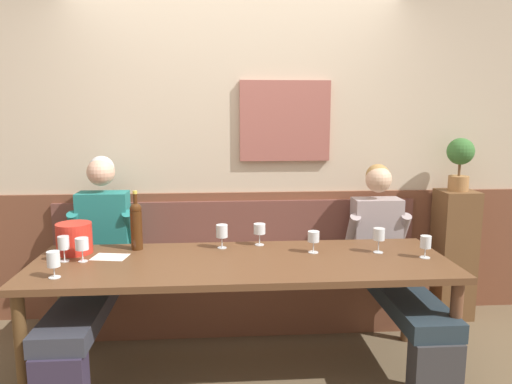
{
  "coord_description": "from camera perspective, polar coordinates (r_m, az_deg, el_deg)",
  "views": [
    {
      "loc": [
        -0.12,
        -2.71,
        1.64
      ],
      "look_at": [
        0.11,
        0.44,
        1.11
      ],
      "focal_mm": 33.77,
      "sensor_mm": 36.0,
      "label": 1
    }
  ],
  "objects": [
    {
      "name": "dining_table",
      "position": [
        2.99,
        -1.67,
        -9.37
      ],
      "size": [
        2.53,
        0.83,
        0.74
      ],
      "color": "brown",
      "rests_on": "ground"
    },
    {
      "name": "tasting_sheet_left_guest",
      "position": [
        3.16,
        -16.9,
        -7.38
      ],
      "size": [
        0.23,
        0.18,
        0.0
      ],
      "primitive_type": "cube",
      "rotation": [
        0.0,
        0.0,
        -0.17
      ],
      "color": "white",
      "rests_on": "dining_table"
    },
    {
      "name": "wine_glass_center_rear",
      "position": [
        3.18,
        14.35,
        -5.01
      ],
      "size": [
        0.07,
        0.07,
        0.16
      ],
      "color": "silver",
      "rests_on": "dining_table"
    },
    {
      "name": "wine_glass_mid_right",
      "position": [
        3.26,
        0.42,
        -4.51
      ],
      "size": [
        0.08,
        0.08,
        0.15
      ],
      "color": "silver",
      "rests_on": "dining_table"
    },
    {
      "name": "wine_glass_by_bottle",
      "position": [
        3.11,
        6.83,
        -5.35
      ],
      "size": [
        0.07,
        0.07,
        0.14
      ],
      "color": "silver",
      "rests_on": "dining_table"
    },
    {
      "name": "corner_pedestal",
      "position": [
        4.17,
        22.33,
        -6.82
      ],
      "size": [
        0.28,
        0.28,
        1.03
      ],
      "primitive_type": "cube",
      "color": "brown",
      "rests_on": "ground"
    },
    {
      "name": "potted_plant",
      "position": [
        4.03,
        23.02,
        3.61
      ],
      "size": [
        0.21,
        0.21,
        0.41
      ],
      "color": "#A47342",
      "rests_on": "corner_pedestal"
    },
    {
      "name": "person_center_right_seat",
      "position": [
        3.43,
        -18.77,
        -7.95
      ],
      "size": [
        0.46,
        1.28,
        1.32
      ],
      "color": "#30283D",
      "rests_on": "ground"
    },
    {
      "name": "wine_glass_near_bucket",
      "position": [
        3.13,
        -21.84,
        -5.68
      ],
      "size": [
        0.07,
        0.07,
        0.16
      ],
      "color": "silver",
      "rests_on": "dining_table"
    },
    {
      "name": "wine_glass_mid_left",
      "position": [
        3.09,
        -19.92,
        -5.93
      ],
      "size": [
        0.08,
        0.08,
        0.15
      ],
      "color": "silver",
      "rests_on": "dining_table"
    },
    {
      "name": "wine_glass_left_end",
      "position": [
        3.16,
        19.46,
        -5.69
      ],
      "size": [
        0.07,
        0.07,
        0.14
      ],
      "color": "silver",
      "rests_on": "dining_table"
    },
    {
      "name": "wood_wainscot_panel",
      "position": [
        3.91,
        -2.26,
        -7.31
      ],
      "size": [
        6.8,
        0.03,
        1.0
      ],
      "primitive_type": "cube",
      "color": "brown",
      "rests_on": "ground"
    },
    {
      "name": "wall_bench",
      "position": [
        3.79,
        -2.13,
        -11.42
      ],
      "size": [
        2.83,
        0.42,
        0.94
      ],
      "color": "brown",
      "rests_on": "ground"
    },
    {
      "name": "ground_plane",
      "position": [
        3.17,
        -1.51,
        -21.73
      ],
      "size": [
        6.8,
        6.8,
        0.02
      ],
      "primitive_type": "cube",
      "color": "brown",
      "rests_on": "ground"
    },
    {
      "name": "wine_glass_center_front",
      "position": [
        2.86,
        -22.87,
        -7.48
      ],
      "size": [
        0.07,
        0.07,
        0.15
      ],
      "color": "silver",
      "rests_on": "dining_table"
    },
    {
      "name": "room_wall_back",
      "position": [
        3.81,
        -2.31,
        6.02
      ],
      "size": [
        6.8,
        0.12,
        2.8
      ],
      "color": "beige",
      "rests_on": "ground"
    },
    {
      "name": "ice_bucket",
      "position": [
        3.29,
        -20.72,
        -5.14
      ],
      "size": [
        0.22,
        0.22,
        0.2
      ],
      "primitive_type": "cylinder",
      "color": "red",
      "rests_on": "dining_table"
    },
    {
      "name": "wine_bottle_green_tall",
      "position": [
        3.24,
        -14.0,
        -3.73
      ],
      "size": [
        0.08,
        0.08,
        0.39
      ],
      "color": "#42230E",
      "rests_on": "dining_table"
    },
    {
      "name": "wine_glass_right_end",
      "position": [
        3.19,
        -4.07,
        -4.78
      ],
      "size": [
        0.08,
        0.08,
        0.16
      ],
      "color": "silver",
      "rests_on": "dining_table"
    },
    {
      "name": "person_left_seat",
      "position": [
        3.51,
        15.85,
        -7.93
      ],
      "size": [
        0.47,
        1.28,
        1.24
      ],
      "color": "#343335",
      "rests_on": "ground"
    }
  ]
}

